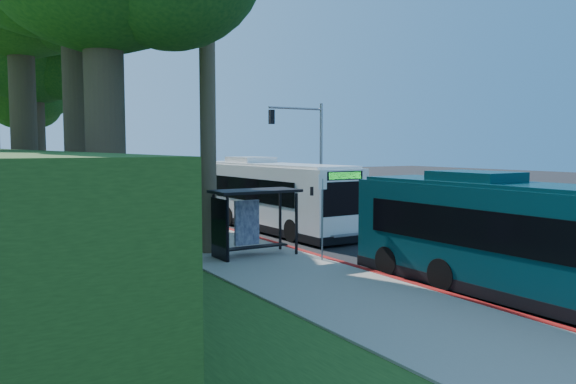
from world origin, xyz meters
TOP-DOWN VIEW (x-y plane):
  - ground at (0.00, 0.00)m, footprint 140.00×140.00m
  - sidewalk at (-7.30, 0.00)m, footprint 4.50×70.00m
  - red_curb at (-5.00, -4.00)m, footprint 0.25×30.00m
  - grass_verge at (-13.00, 5.00)m, footprint 8.00×70.00m
  - bus_shelter at (-7.26, -2.86)m, footprint 3.20×1.51m
  - stop_sign_pole at (-5.40, -5.00)m, footprint 0.35×0.06m
  - traffic_signal_pole at (3.78, 10.00)m, footprint 4.10×0.30m
  - tree_2 at (-11.89, 15.98)m, footprint 8.82×8.40m
  - tree_4 at (-11.40, 31.98)m, footprint 8.40×8.00m
  - tree_5 at (-10.41, 39.99)m, footprint 7.35×7.00m
  - white_bus at (-2.90, 3.36)m, footprint 2.91×12.10m
  - teal_bus at (-3.46, -11.81)m, footprint 2.71×11.47m
  - pickup at (0.57, 10.19)m, footprint 4.08×6.46m

SIDE VIEW (x-z plane):
  - ground at x=0.00m, z-range 0.00..0.00m
  - grass_verge at x=-13.00m, z-range 0.00..0.06m
  - sidewalk at x=-7.30m, z-range 0.00..0.12m
  - red_curb at x=-5.00m, z-range 0.00..0.13m
  - pickup at x=0.57m, z-range 0.00..1.66m
  - teal_bus at x=-3.46m, z-range -0.04..3.36m
  - white_bus at x=-2.90m, z-range -0.04..3.54m
  - bus_shelter at x=-7.26m, z-range 0.53..3.08m
  - stop_sign_pole at x=-5.40m, z-range 0.50..3.67m
  - traffic_signal_pole at x=3.78m, z-range 0.92..7.92m
  - tree_5 at x=-10.41m, z-range 2.53..15.39m
  - tree_4 at x=-11.40m, z-range 2.66..16.80m
  - tree_2 at x=-11.89m, z-range 2.92..18.04m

